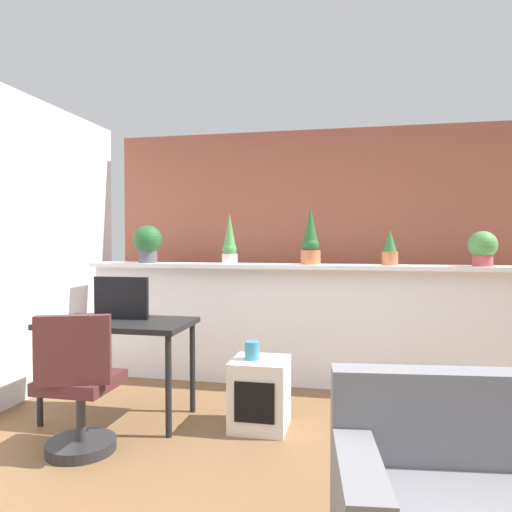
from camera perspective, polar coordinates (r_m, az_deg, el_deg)
name	(u,v)px	position (r m, az deg, el deg)	size (l,w,h in m)	color
ground_plane	(271,497)	(2.85, 1.75, -26.65)	(12.00, 12.00, 0.00)	brown
divider_wall	(308,327)	(4.56, 6.13, -8.37)	(4.23, 0.16, 1.10)	white
plant_shelf	(307,267)	(4.45, 6.10, -1.25)	(4.23, 0.33, 0.04)	white
brick_wall_behind	(313,251)	(5.08, 6.81, 0.65)	(4.23, 0.10, 2.50)	#9E5442
potted_plant_0	(148,242)	(4.84, -12.67, 1.61)	(0.28, 0.28, 0.37)	#4C4C51
potted_plant_1	(230,242)	(4.55, -3.15, 1.63)	(0.15, 0.15, 0.48)	silver
potted_plant_2	(311,241)	(4.45, 6.48, 1.82)	(0.18, 0.18, 0.52)	#C66B42
potted_plant_3	(390,249)	(4.44, 15.57, 0.80)	(0.14, 0.14, 0.32)	#C66B42
potted_plant_4	(483,247)	(4.54, 25.25, 0.93)	(0.24, 0.24, 0.30)	#B7474C
desk	(119,332)	(3.84, -15.95, -8.61)	(1.10, 0.60, 0.75)	black
tv_monitor	(121,298)	(3.88, -15.66, -4.80)	(0.44, 0.04, 0.33)	black
office_chair	(79,394)	(3.35, -20.26, -15.10)	(0.50, 0.51, 0.91)	#262628
side_cube_shelf	(260,394)	(3.62, 0.45, -15.99)	(0.40, 0.41, 0.50)	silver
vase_on_shelf	(252,350)	(3.54, -0.46, -11.11)	(0.11, 0.11, 0.13)	teal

